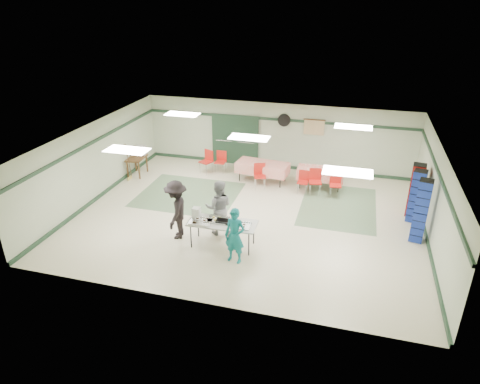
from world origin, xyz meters
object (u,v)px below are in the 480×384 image
(volunteer_grey, at_px, (219,208))
(dining_table_b, at_px, (262,167))
(dining_table_a, at_px, (320,173))
(chair_b, at_px, (303,179))
(volunteer_teal, at_px, (235,236))
(crate_stack_blue_b, at_px, (421,211))
(broom, at_px, (128,161))
(crate_stack_red, at_px, (415,191))
(chair_a, at_px, (315,179))
(crate_stack_blue_a, at_px, (416,196))
(serving_table, at_px, (222,224))
(chair_loose_a, at_px, (221,159))
(printer_table, at_px, (137,160))
(office_printer, at_px, (140,150))
(chair_c, at_px, (335,182))
(chair_d, at_px, (260,173))
(volunteer_dark, at_px, (176,210))
(chair_loose_b, at_px, (207,159))

(volunteer_grey, relative_size, dining_table_b, 0.83)
(dining_table_a, bearing_deg, chair_b, -134.50)
(chair_b, bearing_deg, volunteer_teal, -101.28)
(crate_stack_blue_b, xyz_separation_m, broom, (-10.38, 1.86, -0.20))
(crate_stack_red, bearing_deg, chair_b, 166.83)
(volunteer_grey, height_order, chair_a, volunteer_grey)
(crate_stack_blue_a, bearing_deg, serving_table, -150.63)
(volunteer_teal, height_order, chair_a, volunteer_teal)
(chair_b, relative_size, chair_loose_a, 0.94)
(printer_table, bearing_deg, dining_table_a, 1.72)
(volunteer_grey, relative_size, crate_stack_blue_b, 0.88)
(volunteer_grey, height_order, crate_stack_red, crate_stack_red)
(dining_table_a, distance_m, office_printer, 7.17)
(chair_c, distance_m, crate_stack_blue_b, 3.59)
(chair_b, bearing_deg, broom, -172.65)
(chair_d, bearing_deg, crate_stack_blue_b, -43.15)
(dining_table_a, xyz_separation_m, chair_a, (-0.12, -0.56, 0.01))
(volunteer_teal, distance_m, crate_stack_blue_b, 5.45)
(chair_a, bearing_deg, chair_d, 170.16)
(volunteer_teal, bearing_deg, dining_table_a, 82.29)
(dining_table_b, xyz_separation_m, crate_stack_blue_b, (5.35, -3.06, 0.40))
(broom, bearing_deg, crate_stack_blue_a, 6.55)
(volunteer_dark, xyz_separation_m, chair_b, (3.17, 4.16, -0.40))
(broom, bearing_deg, printer_table, 90.54)
(serving_table, height_order, dining_table_a, dining_table_a)
(volunteer_teal, height_order, chair_b, volunteer_teal)
(crate_stack_blue_b, relative_size, broom, 1.31)
(chair_a, xyz_separation_m, chair_loose_a, (-3.91, 1.05, -0.04))
(chair_loose_a, bearing_deg, chair_a, -14.18)
(dining_table_a, height_order, broom, broom)
(chair_d, bearing_deg, printer_table, 163.64)
(serving_table, relative_size, chair_a, 2.11)
(dining_table_a, bearing_deg, serving_table, -115.85)
(volunteer_teal, height_order, crate_stack_blue_b, crate_stack_blue_b)
(volunteer_grey, relative_size, chair_b, 2.08)
(chair_a, relative_size, crate_stack_blue_a, 0.54)
(chair_loose_a, relative_size, printer_table, 0.90)
(dining_table_a, bearing_deg, office_printer, -178.13)
(volunteer_grey, height_order, chair_d, volunteer_grey)
(chair_a, distance_m, broom, 7.14)
(crate_stack_blue_b, height_order, broom, crate_stack_blue_b)
(crate_stack_blue_b, relative_size, printer_table, 1.99)
(chair_a, xyz_separation_m, crate_stack_blue_b, (3.27, -2.50, 0.39))
(chair_loose_b, bearing_deg, broom, -127.79)
(serving_table, distance_m, chair_d, 4.30)
(volunteer_dark, bearing_deg, crate_stack_red, 105.46)
(crate_stack_blue_b, relative_size, office_printer, 4.44)
(chair_b, bearing_deg, crate_stack_red, -11.17)
(volunteer_teal, bearing_deg, chair_a, 81.75)
(volunteer_dark, relative_size, crate_stack_red, 1.01)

